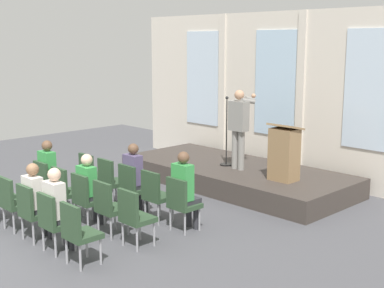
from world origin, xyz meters
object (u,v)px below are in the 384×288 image
object	(u,v)px
chair_r2_c4	(78,230)
audience_r2_c2	(36,197)
chair_r0_c4	(181,201)
chair_r0_c1	(111,179)
chair_r2_c2	(32,209)
audience_r2_c3	(58,205)
speaker	(239,123)
chair_r1_c4	(134,214)
chair_r1_c1	(65,189)
audience_r1_c2	(90,186)
chair_r1_c2	(86,196)
audience_r0_c4	(185,187)
chair_r1_c0	(47,182)
chair_r1_c3	(109,205)
lectern	(284,153)
chair_r0_c2	(132,186)
audience_r1_c0	(50,171)
audience_r0_c2	(135,174)
chair_r0_c3	(155,193)
chair_r2_c1	(13,200)
chair_r2_c3	(54,219)
mic_stand	(226,150)
chair_r0_c0	(91,173)

from	to	relation	value
chair_r2_c4	audience_r2_c2	bearing A→B (deg)	176.46
chair_r0_c4	audience_r2_c2	world-z (taller)	audience_r2_c2
chair_r0_c1	chair_r2_c2	distance (m)	2.12
chair_r0_c1	audience_r2_c3	distance (m)	2.37
speaker	chair_r1_c4	size ratio (longest dim) A/B	1.84
chair_r1_c1	audience_r1_c2	bearing A→B (deg)	7.07
audience_r2_c3	chair_r1_c2	bearing A→B (deg)	126.11
audience_r0_c4	chair_r2_c2	xyz separation A→B (m)	(-1.35, -2.09, -0.23)
chair_r1_c4	chair_r1_c0	bearing A→B (deg)	180.00
chair_r1_c3	chair_r1_c4	size ratio (longest dim) A/B	1.00
audience_r1_c2	audience_r2_c3	xyz separation A→B (m)	(0.68, -1.01, 0.02)
lectern	chair_r1_c0	distance (m)	4.67
chair_r0_c1	chair_r1_c4	world-z (taller)	same
chair_r0_c2	audience_r1_c0	xyz separation A→B (m)	(-1.35, -0.93, 0.21)
speaker	audience_r0_c2	world-z (taller)	speaker
chair_r0_c2	chair_r1_c2	size ratio (longest dim) A/B	1.00
audience_r0_c2	chair_r0_c3	bearing A→B (deg)	-6.83
audience_r1_c0	chair_r2_c1	xyz separation A→B (m)	(0.68, -1.09, -0.21)
audience_r2_c2	chair_r2_c4	distance (m)	1.36
chair_r1_c4	chair_r2_c4	distance (m)	1.01
chair_r0_c2	chair_r1_c3	xyz separation A→B (m)	(0.68, -1.01, 0.00)
chair_r1_c3	chair_r2_c2	xyz separation A→B (m)	(-0.68, -1.01, 0.00)
audience_r1_c2	chair_r0_c2	bearing A→B (deg)	90.00
chair_r1_c1	chair_r1_c3	bearing A→B (deg)	0.00
speaker	audience_r0_c4	distance (m)	2.96
chair_r2_c2	chair_r2_c3	distance (m)	0.68
lectern	audience_r0_c2	size ratio (longest dim) A/B	0.87
chair_r1_c0	chair_r2_c3	bearing A→B (deg)	-26.43
chair_r0_c2	audience_r1_c0	size ratio (longest dim) A/B	0.70
chair_r1_c3	chair_r1_c4	world-z (taller)	same
chair_r1_c2	chair_r1_c4	size ratio (longest dim) A/B	1.00
lectern	audience_r1_c2	distance (m)	3.90
mic_stand	chair_r2_c4	bearing A→B (deg)	-72.30
mic_stand	speaker	bearing A→B (deg)	-11.16
chair_r2_c1	chair_r2_c4	xyz separation A→B (m)	(2.03, 0.00, 0.00)
audience_r2_c3	chair_r2_c4	xyz separation A→B (m)	(0.68, -0.08, -0.20)
audience_r1_c0	chair_r2_c2	xyz separation A→B (m)	(1.35, -1.09, -0.21)
audience_r0_c2	chair_r2_c1	bearing A→B (deg)	-107.87
audience_r0_c4	chair_r1_c1	size ratio (longest dim) A/B	1.47
chair_r0_c0	audience_r0_c2	distance (m)	1.37
chair_r0_c4	chair_r2_c1	xyz separation A→B (m)	(-2.03, -2.01, 0.00)
chair_r0_c4	chair_r2_c3	size ratio (longest dim) A/B	1.00
chair_r2_c1	chair_r2_c4	world-z (taller)	same
audience_r0_c4	chair_r2_c3	bearing A→B (deg)	-107.89
lectern	chair_r2_c4	world-z (taller)	lectern
chair_r2_c4	chair_r0_c0	bearing A→B (deg)	143.29
chair_r0_c2	chair_r1_c0	bearing A→B (deg)	-143.29
audience_r0_c2	audience_r1_c2	world-z (taller)	audience_r0_c2
audience_r0_c2	chair_r1_c4	bearing A→B (deg)	-38.85
mic_stand	chair_r1_c4	xyz separation A→B (m)	(1.54, -3.83, -0.23)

